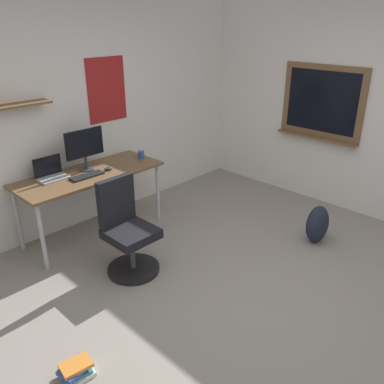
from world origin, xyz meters
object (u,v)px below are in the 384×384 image
(book_stack_on_floor, at_px, (76,370))
(office_chair, at_px, (127,233))
(computer_mouse, at_px, (108,169))
(backpack, at_px, (317,224))
(monitor_primary, at_px, (85,147))
(keyboard, at_px, (87,176))
(laptop, at_px, (51,173))
(desk, at_px, (90,179))
(coffee_mug, at_px, (141,155))

(book_stack_on_floor, bearing_deg, office_chair, 36.12)
(computer_mouse, relative_size, backpack, 0.24)
(monitor_primary, distance_m, computer_mouse, 0.35)
(monitor_primary, bearing_deg, backpack, -52.66)
(computer_mouse, distance_m, backpack, 2.42)
(monitor_primary, bearing_deg, computer_mouse, -50.03)
(keyboard, bearing_deg, backpack, -47.88)
(keyboard, distance_m, book_stack_on_floor, 2.09)
(office_chair, bearing_deg, keyboard, 83.46)
(office_chair, height_order, laptop, laptop)
(office_chair, xyz_separation_m, keyboard, (0.09, 0.78, 0.36))
(monitor_primary, distance_m, backpack, 2.72)
(office_chair, relative_size, computer_mouse, 9.13)
(laptop, bearing_deg, book_stack_on_floor, -116.21)
(desk, relative_size, laptop, 5.25)
(laptop, relative_size, backpack, 0.71)
(computer_mouse, xyz_separation_m, backpack, (1.42, -1.88, -0.55))
(backpack, height_order, book_stack_on_floor, backpack)
(backpack, bearing_deg, monitor_primary, 127.34)
(computer_mouse, bearing_deg, monitor_primary, 129.97)
(office_chair, bearing_deg, monitor_primary, 77.70)
(keyboard, xyz_separation_m, backpack, (1.70, -1.88, -0.55))
(monitor_primary, bearing_deg, book_stack_on_floor, -126.36)
(coffee_mug, bearing_deg, laptop, 170.19)
(desk, height_order, coffee_mug, coffee_mug)
(laptop, height_order, coffee_mug, laptop)
(keyboard, height_order, backpack, keyboard)
(laptop, bearing_deg, coffee_mug, -9.81)
(laptop, distance_m, computer_mouse, 0.61)
(monitor_primary, relative_size, coffee_mug, 5.04)
(computer_mouse, relative_size, book_stack_on_floor, 0.43)
(computer_mouse, bearing_deg, coffee_mug, 5.55)
(office_chair, xyz_separation_m, coffee_mug, (0.88, 0.83, 0.39))
(desk, relative_size, office_chair, 1.71)
(laptop, xyz_separation_m, keyboard, (0.28, -0.24, -0.04))
(desk, height_order, laptop, laptop)
(computer_mouse, bearing_deg, laptop, 157.26)
(office_chair, height_order, monitor_primary, monitor_primary)
(laptop, height_order, computer_mouse, laptop)
(keyboard, bearing_deg, computer_mouse, -0.00)
(computer_mouse, bearing_deg, backpack, -52.94)
(backpack, distance_m, book_stack_on_floor, 2.90)
(office_chair, distance_m, monitor_primary, 1.17)
(office_chair, xyz_separation_m, laptop, (-0.19, 1.02, 0.40))
(office_chair, height_order, book_stack_on_floor, office_chair)
(office_chair, height_order, keyboard, office_chair)
(computer_mouse, height_order, coffee_mug, coffee_mug)
(desk, height_order, computer_mouse, computer_mouse)
(keyboard, xyz_separation_m, book_stack_on_floor, (-1.18, -1.58, -0.71))
(desk, relative_size, keyboard, 4.40)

